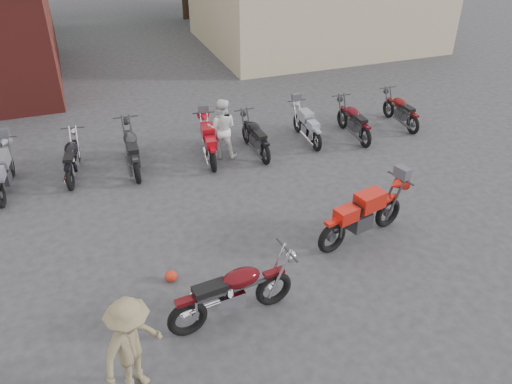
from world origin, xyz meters
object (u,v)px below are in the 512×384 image
object	(u,v)px
row_bike_4	(209,140)
row_bike_6	(307,124)
vintage_motorcycle	(234,289)
person_light	(222,129)
person_tan	(132,347)
row_bike_2	(72,157)
row_bike_1	(2,170)
row_bike_3	(132,147)
row_bike_5	(255,135)
row_bike_8	(401,109)
row_bike_7	(354,119)
helmet	(171,276)
sportbike	(364,212)

from	to	relation	value
row_bike_4	row_bike_6	distance (m)	2.99
vintage_motorcycle	person_light	world-z (taller)	person_light
person_tan	row_bike_2	distance (m)	7.07
person_light	row_bike_1	world-z (taller)	person_light
person_light	person_tan	xyz separation A→B (m)	(-3.40, -6.74, 0.02)
row_bike_3	row_bike_5	bearing A→B (deg)	-92.81
row_bike_2	row_bike_8	bearing A→B (deg)	-81.65
row_bike_2	row_bike_7	world-z (taller)	row_bike_7
helmet	row_bike_4	size ratio (longest dim) A/B	0.12
vintage_motorcycle	row_bike_4	xyz separation A→B (m)	(1.21, 5.89, -0.08)
sportbike	helmet	distance (m)	4.14
person_tan	row_bike_1	world-z (taller)	person_tan
helmet	row_bike_7	size ratio (longest dim) A/B	0.12
sportbike	person_tan	size ratio (longest dim) A/B	1.30
row_bike_1	row_bike_8	world-z (taller)	row_bike_1
row_bike_4	row_bike_7	size ratio (longest dim) A/B	1.01
helmet	row_bike_2	xyz separation A→B (m)	(-1.48, 4.88, 0.44)
vintage_motorcycle	helmet	size ratio (longest dim) A/B	9.44
row_bike_2	row_bike_7	xyz separation A→B (m)	(7.94, -0.44, 0.01)
row_bike_5	row_bike_6	xyz separation A→B (m)	(1.68, 0.21, -0.01)
helmet	row_bike_5	world-z (taller)	row_bike_5
person_tan	row_bike_5	world-z (taller)	person_tan
person_light	row_bike_4	xyz separation A→B (m)	(-0.39, -0.01, -0.27)
sportbike	row_bike_8	size ratio (longest dim) A/B	1.21
helmet	person_light	bearing A→B (deg)	61.90
helmet	row_bike_3	distance (m)	4.77
row_bike_4	row_bike_7	world-z (taller)	row_bike_4
vintage_motorcycle	row_bike_3	world-z (taller)	vintage_motorcycle
vintage_motorcycle	person_tan	world-z (taller)	person_tan
sportbike	row_bike_2	xyz separation A→B (m)	(-5.58, 4.95, -0.10)
row_bike_3	person_light	bearing A→B (deg)	-91.96
person_light	row_bike_3	distance (m)	2.43
row_bike_1	person_light	bearing A→B (deg)	-85.58
vintage_motorcycle	row_bike_1	size ratio (longest dim) A/B	1.11
helmet	row_bike_6	bearing A→B (deg)	42.83
sportbike	helmet	bearing A→B (deg)	165.40
row_bike_4	person_tan	bearing A→B (deg)	163.49
row_bike_7	row_bike_5	bearing A→B (deg)	91.48
row_bike_1	row_bike_5	bearing A→B (deg)	-86.42
sportbike	helmet	xyz separation A→B (m)	(-4.10, 0.06, -0.54)
sportbike	row_bike_7	size ratio (longest dim) A/B	1.15
row_bike_4	row_bike_7	xyz separation A→B (m)	(4.40, -0.13, -0.00)
row_bike_4	row_bike_5	xyz separation A→B (m)	(1.31, -0.10, -0.02)
row_bike_5	helmet	bearing A→B (deg)	141.57
row_bike_6	row_bike_8	bearing A→B (deg)	-88.27
vintage_motorcycle	row_bike_6	bearing A→B (deg)	49.02
row_bike_5	row_bike_2	bearing A→B (deg)	83.70
row_bike_8	row_bike_1	bearing A→B (deg)	90.73
vintage_motorcycle	row_bike_5	bearing A→B (deg)	60.49
vintage_motorcycle	sportbike	size ratio (longest dim) A/B	1.00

